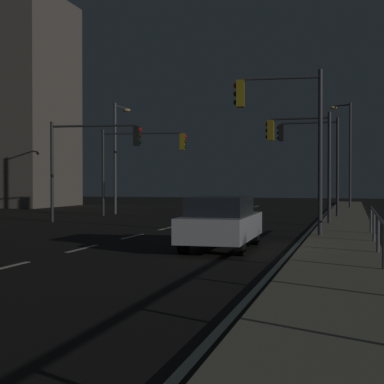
% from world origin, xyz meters
% --- Properties ---
extents(ground_plane, '(112.00, 112.00, 0.00)m').
position_xyz_m(ground_plane, '(0.00, 17.50, 0.00)').
color(ground_plane, black).
rests_on(ground_plane, ground).
extents(sidewalk_right, '(2.25, 77.00, 0.14)m').
position_xyz_m(sidewalk_right, '(7.46, 17.50, 0.07)').
color(sidewalk_right, gray).
rests_on(sidewalk_right, ground).
extents(lane_markings_center, '(0.14, 50.00, 0.01)m').
position_xyz_m(lane_markings_center, '(0.00, 21.00, 0.01)').
color(lane_markings_center, silver).
rests_on(lane_markings_center, ground).
extents(lane_edge_line, '(0.14, 53.00, 0.01)m').
position_xyz_m(lane_edge_line, '(6.09, 22.50, 0.01)').
color(lane_edge_line, silver).
rests_on(lane_edge_line, ground).
extents(car, '(1.92, 4.44, 1.57)m').
position_xyz_m(car, '(4.04, 13.97, 0.82)').
color(car, silver).
rests_on(car, ground).
extents(traffic_light_far_right, '(3.45, 0.35, 5.47)m').
position_xyz_m(traffic_light_far_right, '(5.53, 30.11, 3.96)').
color(traffic_light_far_right, '#2D3033').
rests_on(traffic_light_far_right, sidewalk_right).
extents(traffic_light_mid_left, '(5.09, 0.91, 5.17)m').
position_xyz_m(traffic_light_mid_left, '(-4.33, 29.12, 3.71)').
color(traffic_light_mid_left, '#2D3033').
rests_on(traffic_light_mid_left, ground).
extents(traffic_light_far_left, '(3.12, 0.55, 5.80)m').
position_xyz_m(traffic_light_far_left, '(5.44, 17.78, 4.16)').
color(traffic_light_far_left, '#38383D').
rests_on(traffic_light_far_left, sidewalk_right).
extents(traffic_light_overhead_east, '(4.72, 0.70, 5.06)m').
position_xyz_m(traffic_light_overhead_east, '(-4.70, 23.40, 3.61)').
color(traffic_light_overhead_east, '#2D3033').
rests_on(traffic_light_overhead_east, ground).
extents(traffic_light_far_center, '(3.02, 0.34, 5.07)m').
position_xyz_m(traffic_light_far_center, '(5.47, 24.29, 3.67)').
color(traffic_light_far_center, '#38383D').
rests_on(traffic_light_far_center, sidewalk_right).
extents(street_lamp_across_street, '(1.63, 0.99, 7.84)m').
position_xyz_m(street_lamp_across_street, '(7.37, 41.82, 4.79)').
color(street_lamp_across_street, '#38383D').
rests_on(street_lamp_across_street, sidewalk_right).
extents(street_lamp_mid_block, '(0.56, 1.97, 7.03)m').
position_xyz_m(street_lamp_mid_block, '(-6.70, 31.26, 4.25)').
color(street_lamp_mid_block, '#4C4C51').
rests_on(street_lamp_mid_block, ground).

